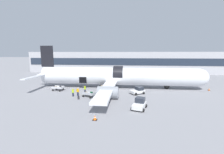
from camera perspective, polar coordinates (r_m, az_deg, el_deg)
ground_plane at (r=33.46m, az=1.37°, el=-4.97°), size 500.00×500.00×0.00m
terminal_strip at (r=64.79m, az=3.81°, el=5.70°), size 78.56×9.83×8.59m
airplane at (r=35.20m, az=1.66°, el=0.19°), size 40.45×33.29×9.89m
baggage_tug_lead at (r=22.81m, az=10.42°, el=-10.13°), size 2.54×3.24×1.60m
baggage_tug_mid at (r=30.77m, az=9.81°, el=-5.20°), size 3.29×2.93×1.38m
baggage_cart_loading at (r=28.60m, az=-8.52°, el=-6.51°), size 3.38×2.49×0.98m
baggage_cart_queued at (r=34.91m, az=-19.76°, el=-4.08°), size 3.47×2.00×1.05m
ground_crew_loader_a at (r=30.76m, az=-3.87°, el=-4.53°), size 0.60×0.48×1.71m
ground_crew_loader_b at (r=31.52m, az=-10.26°, el=-4.47°), size 0.39×0.54×1.56m
ground_crew_driver at (r=29.45m, az=-14.66°, el=-5.58°), size 0.50×0.50×1.57m
ground_crew_supervisor at (r=29.57m, az=-12.91°, el=-5.41°), size 0.56×0.44×1.61m
suitcase_on_tarmac_upright at (r=27.52m, az=-12.64°, el=-7.73°), size 0.39×0.37×0.66m
safety_cone_nose at (r=39.15m, az=33.02°, el=-3.97°), size 0.48×0.48×0.61m
safety_cone_engine_left at (r=19.18m, az=-6.54°, el=-15.14°), size 0.57×0.57×0.62m
safety_cone_wingtip at (r=27.74m, az=2.08°, el=-7.29°), size 0.51×0.51×0.68m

